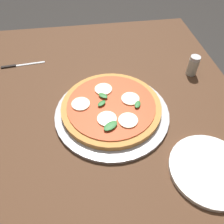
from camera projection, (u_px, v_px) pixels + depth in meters
ground_plane at (104, 192)px, 1.27m from camera, size 6.00×6.00×0.00m
dining_table at (99, 126)px, 0.82m from camera, size 1.16×1.00×0.70m
serving_tray at (112, 113)px, 0.72m from camera, size 0.37×0.37×0.01m
pizza at (111, 107)px, 0.72m from camera, size 0.32×0.32×0.03m
plate_white at (210, 170)px, 0.59m from camera, size 0.21×0.21×0.01m
knife at (18, 65)px, 0.90m from camera, size 0.03×0.17×0.01m
pepper_shaker at (193, 66)px, 0.84m from camera, size 0.04×0.04×0.08m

